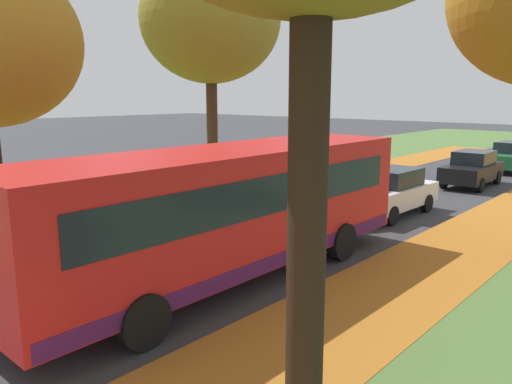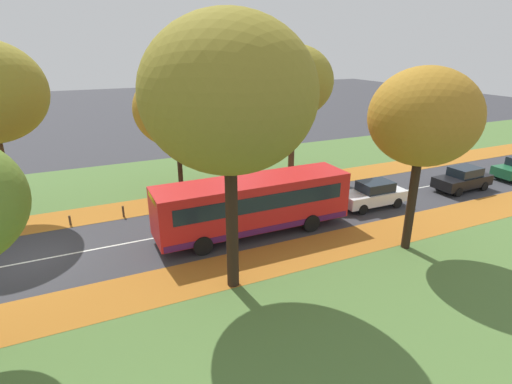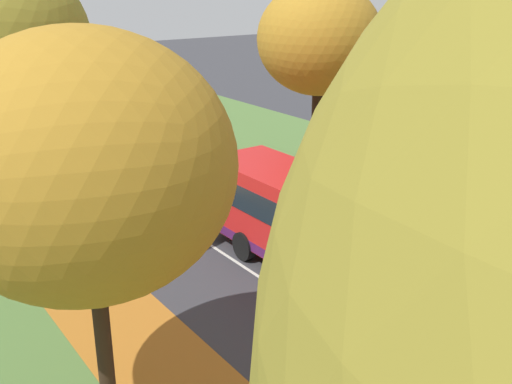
% 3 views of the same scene
% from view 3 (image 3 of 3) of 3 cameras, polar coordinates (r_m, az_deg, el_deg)
% --- Properties ---
extents(leaf_litter_left, '(2.80, 60.00, 0.00)m').
position_cam_3_polar(leaf_litter_left, '(18.44, -15.35, -9.29)').
color(leaf_litter_left, '#B26B23').
rests_on(leaf_litter_left, grass_verge_left).
extents(grass_verge_right, '(12.00, 90.00, 0.01)m').
position_cam_3_polar(grass_verge_right, '(29.89, 5.54, 2.67)').
color(grass_verge_right, '#517538').
rests_on(grass_verge_right, ground).
extents(leaf_litter_right, '(2.80, 60.00, 0.00)m').
position_cam_3_polar(leaf_litter_right, '(22.79, 6.69, -2.91)').
color(leaf_litter_right, '#B26B23').
rests_on(leaf_litter_right, grass_verge_right).
extents(road_centre_line, '(0.12, 80.00, 0.01)m').
position_cam_3_polar(road_centre_line, '(25.09, -10.54, -0.97)').
color(road_centre_line, silver).
rests_on(road_centre_line, ground).
extents(tree_left_near, '(5.39, 5.39, 8.05)m').
position_cam_3_polar(tree_left_near, '(10.96, -15.90, 2.37)').
color(tree_left_near, black).
rests_on(tree_left_near, ground).
extents(tree_right_mid, '(4.88, 4.88, 8.68)m').
position_cam_3_polar(tree_right_mid, '(24.17, 6.05, 14.23)').
color(tree_right_mid, black).
rests_on(tree_right_mid, ground).
extents(bus, '(2.70, 10.41, 2.98)m').
position_cam_3_polar(bus, '(17.77, 7.34, -3.76)').
color(bus, red).
rests_on(bus, ground).
extents(car_white_lead, '(1.85, 4.23, 1.62)m').
position_cam_3_polar(car_white_lead, '(24.21, -6.45, 0.52)').
color(car_white_lead, silver).
rests_on(car_white_lead, ground).
extents(car_black_following, '(1.89, 4.25, 1.62)m').
position_cam_3_polar(car_black_following, '(30.90, -13.16, 4.37)').
color(car_black_following, black).
rests_on(car_black_following, ground).
extents(car_green_third_in_line, '(1.90, 4.26, 1.62)m').
position_cam_3_polar(car_green_third_in_line, '(36.49, -16.93, 6.36)').
color(car_green_third_in_line, '#1E6038').
rests_on(car_green_third_in_line, ground).
extents(car_red_fourth_in_line, '(1.93, 4.27, 1.62)m').
position_cam_3_polar(car_red_fourth_in_line, '(43.08, -20.41, 7.94)').
color(car_red_fourth_in_line, '#B21919').
rests_on(car_red_fourth_in_line, ground).
extents(car_blue_trailing, '(1.87, 4.24, 1.62)m').
position_cam_3_polar(car_blue_trailing, '(48.86, -22.03, 9.01)').
color(car_blue_trailing, '#233D9E').
rests_on(car_blue_trailing, ground).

